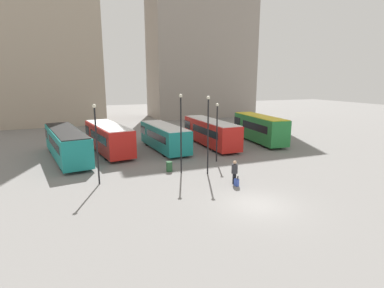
{
  "coord_description": "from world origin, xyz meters",
  "views": [
    {
      "loc": [
        -10.25,
        -14.68,
        7.65
      ],
      "look_at": [
        -0.12,
        10.77,
        1.74
      ],
      "focal_mm": 28.0,
      "sensor_mm": 36.0,
      "label": 1
    }
  ],
  "objects_px": {
    "bus_3": "(210,132)",
    "lamp_post_1": "(96,138)",
    "traveler": "(235,170)",
    "lamp_post_2": "(208,130)",
    "bus_1": "(108,137)",
    "lamp_post_3": "(181,128)",
    "lamp_post_0": "(217,128)",
    "bus_2": "(164,136)",
    "bus_4": "(259,128)",
    "trash_bin": "(169,167)",
    "bus_0": "(66,143)",
    "suitcase": "(236,182)"
  },
  "relations": [
    {
      "from": "bus_3",
      "to": "lamp_post_1",
      "type": "distance_m",
      "value": 16.53
    },
    {
      "from": "traveler",
      "to": "lamp_post_2",
      "type": "bearing_deg",
      "value": -0.58
    },
    {
      "from": "bus_1",
      "to": "lamp_post_3",
      "type": "xyz_separation_m",
      "value": [
        4.77,
        -9.66,
        2.14
      ]
    },
    {
      "from": "lamp_post_2",
      "to": "lamp_post_0",
      "type": "bearing_deg",
      "value": 53.27
    },
    {
      "from": "bus_3",
      "to": "bus_2",
      "type": "bearing_deg",
      "value": 92.58
    },
    {
      "from": "bus_4",
      "to": "lamp_post_2",
      "type": "height_order",
      "value": "lamp_post_2"
    },
    {
      "from": "lamp_post_3",
      "to": "lamp_post_2",
      "type": "bearing_deg",
      "value": -28.51
    },
    {
      "from": "bus_1",
      "to": "bus_3",
      "type": "height_order",
      "value": "bus_1"
    },
    {
      "from": "traveler",
      "to": "lamp_post_3",
      "type": "relative_size",
      "value": 0.27
    },
    {
      "from": "bus_2",
      "to": "lamp_post_2",
      "type": "xyz_separation_m",
      "value": [
        0.8,
        -9.86,
        2.22
      ]
    },
    {
      "from": "bus_4",
      "to": "lamp_post_1",
      "type": "relative_size",
      "value": 1.64
    },
    {
      "from": "bus_2",
      "to": "trash_bin",
      "type": "height_order",
      "value": "bus_2"
    },
    {
      "from": "bus_0",
      "to": "bus_1",
      "type": "xyz_separation_m",
      "value": [
        4.12,
        1.13,
        0.05
      ]
    },
    {
      "from": "bus_3",
      "to": "traveler",
      "type": "distance_m",
      "value": 13.6
    },
    {
      "from": "bus_4",
      "to": "trash_bin",
      "type": "distance_m",
      "value": 16.11
    },
    {
      "from": "bus_1",
      "to": "lamp_post_3",
      "type": "height_order",
      "value": "lamp_post_3"
    },
    {
      "from": "lamp_post_3",
      "to": "lamp_post_0",
      "type": "bearing_deg",
      "value": 26.67
    },
    {
      "from": "lamp_post_3",
      "to": "lamp_post_1",
      "type": "bearing_deg",
      "value": -177.19
    },
    {
      "from": "bus_2",
      "to": "suitcase",
      "type": "height_order",
      "value": "bus_2"
    },
    {
      "from": "bus_2",
      "to": "bus_0",
      "type": "bearing_deg",
      "value": 87.35
    },
    {
      "from": "trash_bin",
      "to": "lamp_post_2",
      "type": "bearing_deg",
      "value": -34.16
    },
    {
      "from": "traveler",
      "to": "lamp_post_3",
      "type": "height_order",
      "value": "lamp_post_3"
    },
    {
      "from": "suitcase",
      "to": "bus_4",
      "type": "bearing_deg",
      "value": -57.16
    },
    {
      "from": "lamp_post_2",
      "to": "bus_4",
      "type": "bearing_deg",
      "value": 39.8
    },
    {
      "from": "lamp_post_1",
      "to": "lamp_post_3",
      "type": "relative_size",
      "value": 0.91
    },
    {
      "from": "bus_4",
      "to": "traveler",
      "type": "relative_size",
      "value": 5.51
    },
    {
      "from": "suitcase",
      "to": "lamp_post_3",
      "type": "bearing_deg",
      "value": 13.83
    },
    {
      "from": "bus_2",
      "to": "bus_3",
      "type": "height_order",
      "value": "bus_3"
    },
    {
      "from": "bus_0",
      "to": "lamp_post_0",
      "type": "height_order",
      "value": "lamp_post_0"
    },
    {
      "from": "bus_0",
      "to": "lamp_post_1",
      "type": "bearing_deg",
      "value": -175.16
    },
    {
      "from": "bus_2",
      "to": "trash_bin",
      "type": "bearing_deg",
      "value": 162.22
    },
    {
      "from": "lamp_post_0",
      "to": "bus_4",
      "type": "bearing_deg",
      "value": 34.87
    },
    {
      "from": "lamp_post_0",
      "to": "lamp_post_2",
      "type": "relative_size",
      "value": 0.86
    },
    {
      "from": "bus_2",
      "to": "lamp_post_2",
      "type": "height_order",
      "value": "lamp_post_2"
    },
    {
      "from": "bus_0",
      "to": "lamp_post_2",
      "type": "xyz_separation_m",
      "value": [
        10.83,
        -9.58,
        2.12
      ]
    },
    {
      "from": "lamp_post_1",
      "to": "lamp_post_3",
      "type": "bearing_deg",
      "value": 2.81
    },
    {
      "from": "bus_1",
      "to": "traveler",
      "type": "distance_m",
      "value": 15.58
    },
    {
      "from": "bus_3",
      "to": "traveler",
      "type": "bearing_deg",
      "value": 162.91
    },
    {
      "from": "lamp_post_2",
      "to": "traveler",
      "type": "bearing_deg",
      "value": -72.9
    },
    {
      "from": "bus_1",
      "to": "lamp_post_1",
      "type": "relative_size",
      "value": 1.69
    },
    {
      "from": "bus_3",
      "to": "lamp_post_2",
      "type": "height_order",
      "value": "lamp_post_2"
    },
    {
      "from": "bus_3",
      "to": "lamp_post_0",
      "type": "xyz_separation_m",
      "value": [
        -2.53,
        -6.86,
        1.63
      ]
    },
    {
      "from": "lamp_post_0",
      "to": "bus_1",
      "type": "bearing_deg",
      "value": 140.64
    },
    {
      "from": "lamp_post_1",
      "to": "lamp_post_2",
      "type": "xyz_separation_m",
      "value": [
        8.55,
        -0.73,
        0.23
      ]
    },
    {
      "from": "bus_2",
      "to": "suitcase",
      "type": "distance_m",
      "value": 13.4
    },
    {
      "from": "bus_2",
      "to": "bus_3",
      "type": "bearing_deg",
      "value": -91.94
    },
    {
      "from": "bus_3",
      "to": "bus_4",
      "type": "distance_m",
      "value": 6.48
    },
    {
      "from": "lamp_post_1",
      "to": "trash_bin",
      "type": "xyz_separation_m",
      "value": [
        5.82,
        1.13,
        -3.06
      ]
    },
    {
      "from": "bus_3",
      "to": "lamp_post_0",
      "type": "bearing_deg",
      "value": 160.05
    },
    {
      "from": "bus_4",
      "to": "bus_0",
      "type": "bearing_deg",
      "value": 95.01
    }
  ]
}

